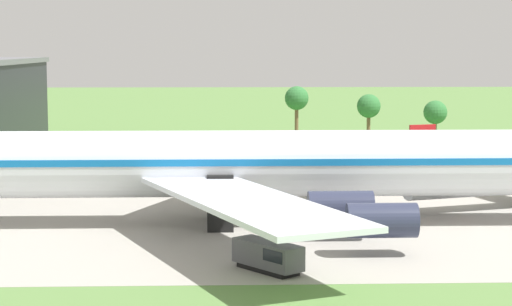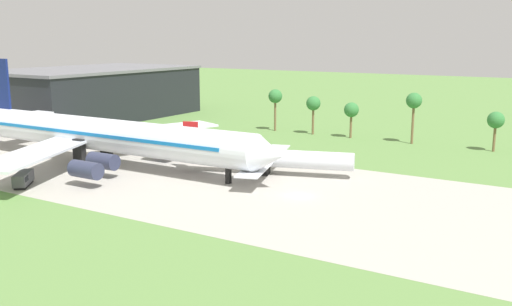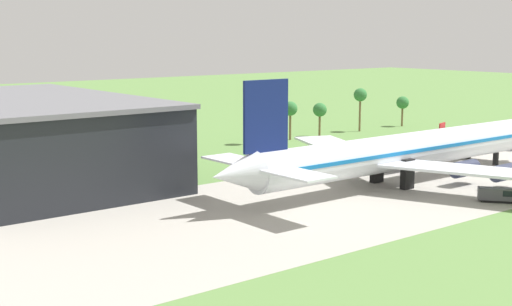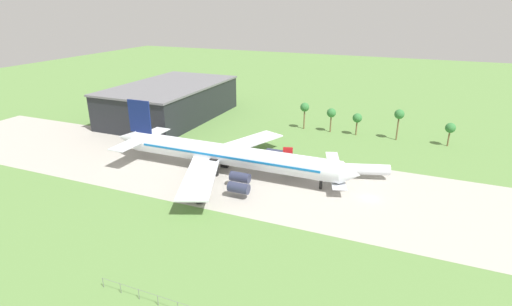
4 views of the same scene
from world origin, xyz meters
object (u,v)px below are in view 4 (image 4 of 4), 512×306
Objects in this scene: baggage_tug at (199,195)px; jet_airliner at (225,155)px; terminal_building at (171,101)px; regional_aircraft at (335,168)px.

jet_airliner is at bearing 95.10° from baggage_tug.
baggage_tug is 0.10× the size of terminal_building.
terminal_building is at bearing 137.81° from jet_airliner.
baggage_tug is at bearing -51.12° from terminal_building.
baggage_tug is at bearing -84.90° from jet_airliner.
baggage_tug is (1.69, -18.90, -4.54)m from jet_airliner.
terminal_building is at bearing 128.88° from baggage_tug.
baggage_tug is at bearing -136.91° from regional_aircraft.
jet_airliner reaches higher than regional_aircraft.
terminal_building is (-52.02, 64.51, 6.30)m from baggage_tug.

